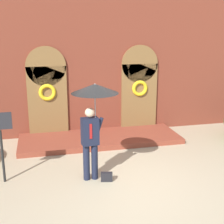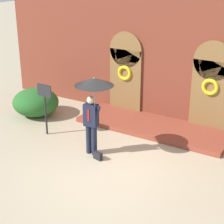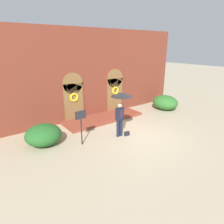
# 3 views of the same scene
# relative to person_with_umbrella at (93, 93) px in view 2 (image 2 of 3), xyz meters

# --- Properties ---
(ground_plane) EXTENTS (80.00, 80.00, 0.00)m
(ground_plane) POSITION_rel_person_with_umbrella_xyz_m (0.65, -0.46, -1.91)
(ground_plane) COLOR tan
(building_facade) EXTENTS (14.00, 2.30, 5.60)m
(building_facade) POSITION_rel_person_with_umbrella_xyz_m (0.65, 3.69, 0.77)
(building_facade) COLOR brown
(building_facade) RESTS_ON ground
(person_with_umbrella) EXTENTS (1.10, 1.10, 2.36)m
(person_with_umbrella) POSITION_rel_person_with_umbrella_xyz_m (0.00, 0.00, 0.00)
(person_with_umbrella) COLOR #191E33
(person_with_umbrella) RESTS_ON ground
(handbag) EXTENTS (0.30, 0.18, 0.22)m
(handbag) POSITION_rel_person_with_umbrella_xyz_m (0.26, -0.20, -1.80)
(handbag) COLOR black
(handbag) RESTS_ON ground
(sign_post) EXTENTS (0.56, 0.06, 1.72)m
(sign_post) POSITION_rel_person_with_umbrella_xyz_m (-2.14, 0.35, -0.75)
(sign_post) COLOR black
(sign_post) RESTS_ON ground
(shrub_left) EXTENTS (1.72, 1.65, 1.01)m
(shrub_left) POSITION_rel_person_with_umbrella_xyz_m (-3.62, 1.44, -1.41)
(shrub_left) COLOR #235B23
(shrub_left) RESTS_ON ground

